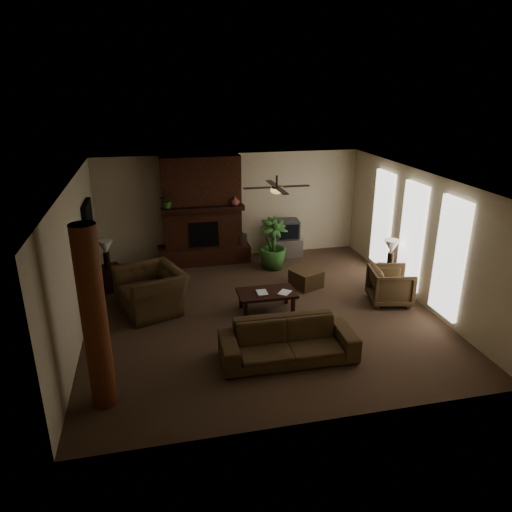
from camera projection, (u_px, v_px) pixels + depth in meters
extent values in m
plane|color=#4D3626|center=(260.00, 311.00, 9.90)|extent=(7.00, 7.00, 0.00)
plane|color=silver|center=(261.00, 179.00, 8.93)|extent=(7.00, 7.00, 0.00)
plane|color=#BDAC89|center=(231.00, 206.00, 12.62)|extent=(7.00, 0.00, 7.00)
plane|color=#BDAC89|center=(320.00, 335.00, 6.21)|extent=(7.00, 0.00, 7.00)
plane|color=#BDAC89|center=(76.00, 263.00, 8.70)|extent=(0.00, 7.00, 7.00)
plane|color=#BDAC89|center=(419.00, 237.00, 10.13)|extent=(0.00, 7.00, 7.00)
cube|color=#4A2213|center=(202.00, 210.00, 12.22)|extent=(2.00, 0.50, 2.80)
cube|color=#4A2213|center=(204.00, 254.00, 12.54)|extent=(2.40, 0.70, 0.45)
cube|color=black|center=(204.00, 234.00, 12.19)|extent=(0.75, 0.04, 0.65)
cube|color=black|center=(203.00, 209.00, 11.93)|extent=(2.10, 0.28, 0.12)
cube|color=white|center=(382.00, 219.00, 11.60)|extent=(0.08, 0.85, 2.35)
cube|color=white|center=(412.00, 236.00, 10.32)|extent=(0.08, 0.85, 2.35)
cube|color=white|center=(450.00, 259.00, 9.04)|extent=(0.08, 0.85, 2.35)
cylinder|color=brown|center=(95.00, 320.00, 6.62)|extent=(0.36, 0.36, 2.80)
cube|color=black|center=(92.00, 248.00, 10.48)|extent=(0.10, 1.00, 2.10)
cylinder|color=black|center=(277.00, 181.00, 9.32)|extent=(0.04, 0.04, 0.24)
cylinder|color=black|center=(277.00, 187.00, 9.37)|extent=(0.20, 0.20, 0.06)
ellipsoid|color=#F2BF72|center=(277.00, 190.00, 9.39)|extent=(0.26, 0.26, 0.14)
cube|color=black|center=(296.00, 186.00, 9.44)|extent=(0.55, 0.12, 0.01)
cube|color=black|center=(257.00, 188.00, 9.28)|extent=(0.55, 0.12, 0.01)
cube|color=black|center=(272.00, 183.00, 9.73)|extent=(0.12, 0.55, 0.01)
cube|color=black|center=(282.00, 191.00, 9.00)|extent=(0.12, 0.55, 0.01)
imported|color=#4A361F|center=(288.00, 335.00, 8.08)|extent=(2.35, 0.72, 0.91)
imported|color=#4A361F|center=(151.00, 284.00, 9.78)|extent=(1.31, 1.59, 1.20)
imported|color=#4A361F|center=(391.00, 284.00, 10.16)|extent=(0.95, 0.99, 0.87)
cube|color=black|center=(267.00, 293.00, 9.81)|extent=(1.20, 0.70, 0.06)
cube|color=black|center=(246.00, 310.00, 9.56)|extent=(0.07, 0.07, 0.37)
cube|color=black|center=(293.00, 305.00, 9.76)|extent=(0.07, 0.07, 0.37)
cube|color=black|center=(241.00, 300.00, 10.01)|extent=(0.07, 0.07, 0.37)
cube|color=black|center=(286.00, 295.00, 10.22)|extent=(0.07, 0.07, 0.37)
cube|color=#4A361F|center=(306.00, 279.00, 11.04)|extent=(0.79, 0.79, 0.40)
cube|color=#BCBCBF|center=(286.00, 247.00, 13.00)|extent=(0.89, 0.57, 0.50)
cube|color=#343436|center=(286.00, 229.00, 12.82)|extent=(0.68, 0.54, 0.52)
cube|color=black|center=(289.00, 232.00, 12.57)|extent=(0.52, 0.06, 0.40)
cylinder|color=#31241B|center=(240.00, 247.00, 12.70)|extent=(0.34, 0.34, 0.70)
sphere|color=#31241B|center=(240.00, 238.00, 12.61)|extent=(0.34, 0.34, 0.34)
imported|color=#315B24|center=(273.00, 255.00, 12.09)|extent=(0.95, 1.41, 0.73)
cube|color=black|center=(111.00, 278.00, 10.90)|extent=(0.66, 0.66, 0.55)
cylinder|color=black|center=(107.00, 260.00, 10.72)|extent=(0.15, 0.15, 0.35)
cone|color=white|center=(105.00, 246.00, 10.60)|extent=(0.40, 0.40, 0.30)
cube|color=black|center=(388.00, 278.00, 10.90)|extent=(0.66, 0.66, 0.55)
cylinder|color=black|center=(390.00, 260.00, 10.72)|extent=(0.17, 0.17, 0.35)
cone|color=white|center=(392.00, 246.00, 10.61)|extent=(0.45, 0.45, 0.30)
imported|color=#315B24|center=(167.00, 202.00, 11.73)|extent=(0.40, 0.44, 0.33)
imported|color=#984E3D|center=(235.00, 201.00, 12.03)|extent=(0.25, 0.26, 0.22)
imported|color=#999999|center=(257.00, 287.00, 9.66)|extent=(0.22, 0.03, 0.29)
imported|color=#999999|center=(280.00, 286.00, 9.74)|extent=(0.18, 0.15, 0.29)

